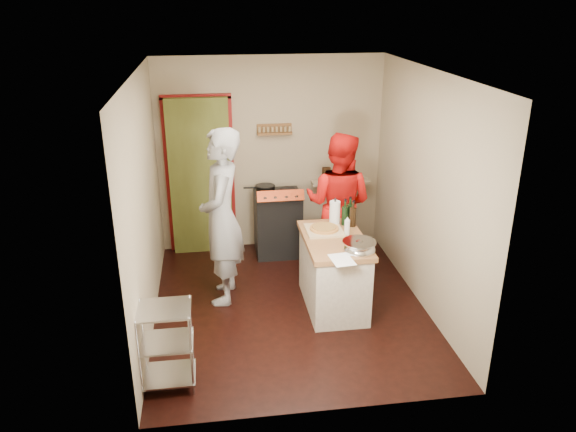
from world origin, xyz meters
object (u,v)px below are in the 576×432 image
object	(u,v)px
island	(334,270)
person_red	(338,204)
person_stripe	(222,217)
wire_shelving	(166,343)
stove	(278,222)

from	to	relation	value
island	person_red	world-z (taller)	person_red
island	person_stripe	size ratio (longest dim) A/B	0.62
island	person_red	size ratio (longest dim) A/B	0.70
wire_shelving	person_red	xyz separation A→B (m)	(2.01, 2.05, 0.45)
stove	island	xyz separation A→B (m)	(0.45, -1.47, -0.00)
person_stripe	person_red	distance (m)	1.55
stove	island	size ratio (longest dim) A/B	0.80
stove	person_red	world-z (taller)	person_red
wire_shelving	island	size ratio (longest dim) A/B	0.64
island	person_stripe	distance (m)	1.38
stove	person_stripe	bearing A→B (deg)	-124.44
wire_shelving	person_red	bearing A→B (deg)	45.50
wire_shelving	island	distance (m)	2.11
person_stripe	person_red	world-z (taller)	person_stripe
wire_shelving	person_stripe	world-z (taller)	person_stripe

